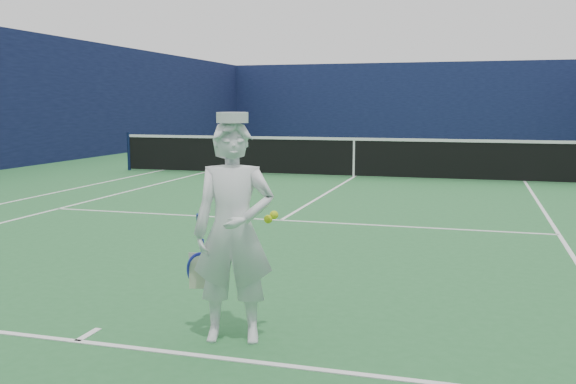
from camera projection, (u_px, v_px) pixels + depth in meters
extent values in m
plane|color=#286935|center=(354.00, 177.00, 16.29)|extent=(80.00, 80.00, 0.00)
cube|color=white|center=(404.00, 147.00, 27.60)|extent=(11.03, 0.06, 0.01)
cube|color=white|center=(77.00, 341.00, 4.98)|extent=(11.03, 0.06, 0.01)
cube|color=white|center=(159.00, 171.00, 17.81)|extent=(0.06, 23.83, 0.01)
cube|color=white|center=(204.00, 172.00, 17.43)|extent=(0.06, 23.77, 0.01)
cube|color=white|center=(525.00, 183.00, 15.15)|extent=(0.06, 23.77, 0.01)
cube|color=white|center=(387.00, 157.00, 22.38)|extent=(8.23, 0.06, 0.01)
cube|color=white|center=(281.00, 220.00, 10.20)|extent=(8.23, 0.06, 0.01)
cube|color=white|center=(354.00, 177.00, 16.29)|extent=(0.06, 12.80, 0.01)
cube|color=white|center=(403.00, 148.00, 27.46)|extent=(0.06, 0.30, 0.01)
cube|color=white|center=(88.00, 335.00, 5.12)|extent=(0.06, 0.30, 0.01)
cube|color=#10163A|center=(417.00, 101.00, 33.15)|extent=(20.12, 0.12, 4.00)
cube|color=#10143A|center=(18.00, 99.00, 18.78)|extent=(0.12, 36.12, 4.00)
cylinder|color=#141E4C|center=(129.00, 151.00, 17.98)|extent=(0.09, 0.09, 1.07)
cube|color=black|center=(354.00, 158.00, 16.22)|extent=(12.79, 0.02, 0.92)
cube|color=white|center=(354.00, 139.00, 16.16)|extent=(12.79, 0.04, 0.07)
cube|color=white|center=(354.00, 159.00, 16.23)|extent=(0.05, 0.03, 0.94)
imported|color=white|center=(234.00, 232.00, 4.92)|extent=(0.71, 0.55, 1.71)
cylinder|color=white|center=(232.00, 118.00, 4.81)|extent=(0.24, 0.24, 0.08)
cube|color=white|center=(234.00, 121.00, 4.94)|extent=(0.20, 0.14, 0.02)
cylinder|color=navy|center=(199.00, 227.00, 5.01)|extent=(0.06, 0.10, 0.22)
cube|color=#2127B4|center=(203.00, 248.00, 5.09)|extent=(0.03, 0.02, 0.14)
torus|color=#2127B4|center=(202.00, 271.00, 5.18)|extent=(0.31, 0.17, 0.29)
cube|color=beige|center=(202.00, 271.00, 5.18)|extent=(0.21, 0.06, 0.30)
sphere|color=#DBEB1A|center=(268.00, 219.00, 5.00)|extent=(0.07, 0.07, 0.07)
sphere|color=#DBEB1A|center=(274.00, 215.00, 5.02)|extent=(0.07, 0.07, 0.07)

